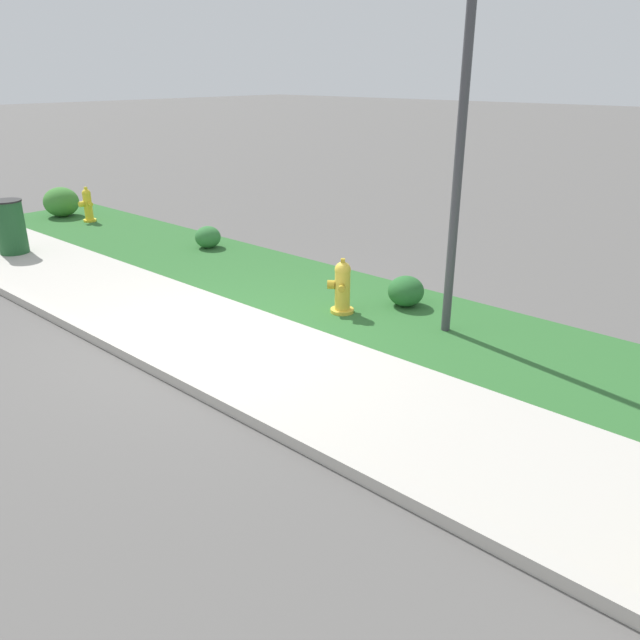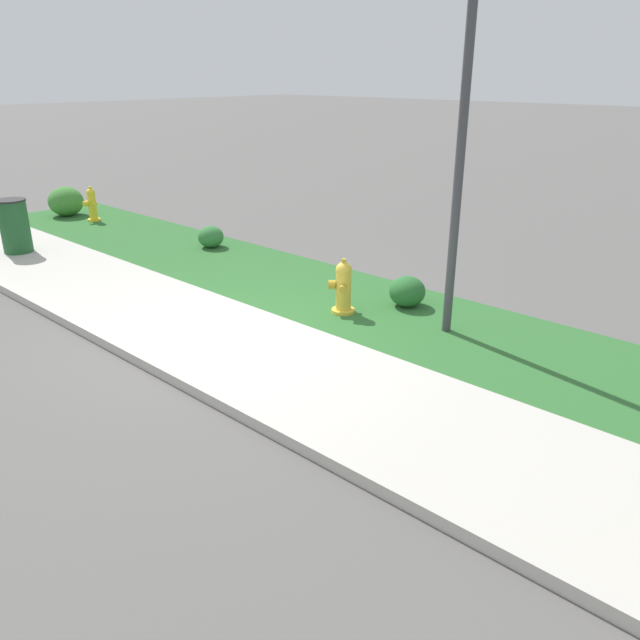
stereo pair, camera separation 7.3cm
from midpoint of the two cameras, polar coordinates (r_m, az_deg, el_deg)
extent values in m
plane|color=#5B5956|center=(7.82, -8.82, -1.59)|extent=(120.00, 120.00, 0.00)
cube|color=#BCB7AD|center=(7.82, -8.83, -1.56)|extent=(18.00, 1.97, 0.01)
cube|color=#2D662D|center=(9.19, 1.52, 2.31)|extent=(18.00, 2.29, 0.01)
cube|color=#BCB7AD|center=(7.25, -15.40, -3.59)|extent=(18.00, 0.16, 0.12)
cylinder|color=gold|center=(8.53, 2.38, 0.86)|extent=(0.32, 0.32, 0.05)
cylinder|color=gold|center=(8.42, 2.41, 2.79)|extent=(0.21, 0.21, 0.56)
sphere|color=gold|center=(8.34, 2.44, 4.60)|extent=(0.22, 0.22, 0.22)
cube|color=#B29323|center=(8.30, 2.46, 5.43)|extent=(0.08, 0.08, 0.06)
cylinder|color=#B29323|center=(8.26, 2.35, 2.89)|extent=(0.13, 0.13, 0.09)
cylinder|color=#B29323|center=(8.54, 2.49, 3.54)|extent=(0.13, 0.13, 0.09)
cylinder|color=#B29323|center=(8.41, 1.37, 3.26)|extent=(0.15, 0.16, 0.12)
cylinder|color=yellow|center=(14.73, -19.81, 8.61)|extent=(0.27, 0.27, 0.05)
cylinder|color=yellow|center=(14.67, -19.96, 9.78)|extent=(0.18, 0.18, 0.56)
sphere|color=yellow|center=(14.62, -20.10, 10.86)|extent=(0.18, 0.18, 0.18)
cube|color=yellow|center=(14.60, -20.16, 11.28)|extent=(0.06, 0.06, 0.06)
cylinder|color=yellow|center=(14.54, -19.78, 9.98)|extent=(0.10, 0.10, 0.09)
cylinder|color=yellow|center=(14.78, -20.21, 10.10)|extent=(0.10, 0.10, 0.09)
cylinder|color=yellow|center=(14.60, -20.49, 9.93)|extent=(0.13, 0.11, 0.12)
cylinder|color=#3D3D42|center=(7.53, 13.17, 16.57)|extent=(0.11, 0.11, 4.91)
cylinder|color=#1E5128|center=(12.54, -25.96, 7.65)|extent=(0.50, 0.50, 0.93)
cylinder|color=black|center=(12.45, -26.32, 9.78)|extent=(0.52, 0.52, 0.03)
ellipsoid|color=#337538|center=(11.87, -9.78, 7.51)|extent=(0.48, 0.48, 0.40)
ellipsoid|color=#28662D|center=(8.78, 8.22, 2.60)|extent=(0.50, 0.50, 0.43)
ellipsoid|color=#3D7F33|center=(15.45, -22.09, 10.02)|extent=(0.77, 0.77, 0.65)
camera|label=1|loc=(0.04, -89.71, 0.12)|focal=35.00mm
camera|label=2|loc=(0.04, 90.29, -0.12)|focal=35.00mm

